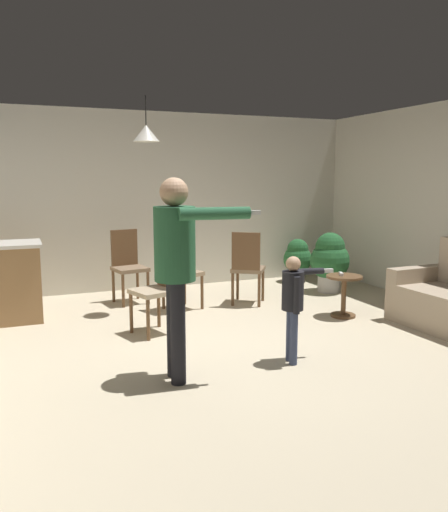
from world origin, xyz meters
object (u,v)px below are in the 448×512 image
(person_child, at_px, (294,297))
(dining_chair_by_counter, at_px, (159,284))
(dining_chair_near_wall, at_px, (247,265))
(potted_plant_by_wall, at_px, (330,259))
(side_table_by_couch, at_px, (344,291))
(person_adult, at_px, (177,257))
(dining_chair_centre_back, at_px, (178,269))
(potted_plant_corner, at_px, (298,258))
(spare_remote_on_table, at_px, (341,274))
(dining_chair_spare, at_px, (128,263))

(person_child, relative_size, dining_chair_by_counter, 1.01)
(dining_chair_near_wall, distance_m, potted_plant_by_wall, 1.50)
(side_table_by_couch, bearing_deg, dining_chair_near_wall, 130.31)
(person_adult, distance_m, dining_chair_near_wall, 2.76)
(side_table_by_couch, relative_size, dining_chair_centre_back, 0.52)
(potted_plant_corner, height_order, spare_remote_on_table, potted_plant_corner)
(side_table_by_couch, height_order, dining_chair_spare, dining_chair_spare)
(side_table_by_couch, relative_size, person_child, 0.52)
(dining_chair_near_wall, relative_size, potted_plant_corner, 1.40)
(dining_chair_by_counter, distance_m, potted_plant_by_wall, 3.09)
(potted_plant_by_wall, distance_m, spare_remote_on_table, 1.40)
(dining_chair_centre_back, bearing_deg, dining_chair_near_wall, 63.65)
(person_child, distance_m, potted_plant_corner, 3.81)
(side_table_by_couch, bearing_deg, dining_chair_by_counter, 174.31)
(dining_chair_near_wall, distance_m, spare_remote_on_table, 1.28)
(person_adult, relative_size, person_child, 1.71)
(person_adult, relative_size, spare_remote_on_table, 13.23)
(person_adult, xyz_separation_m, spare_remote_on_table, (2.46, 1.18, -0.53))
(spare_remote_on_table, bearing_deg, dining_chair_near_wall, 130.03)
(person_adult, height_order, dining_chair_near_wall, person_adult)
(dining_chair_by_counter, bearing_deg, dining_chair_centre_back, -46.81)
(dining_chair_by_counter, height_order, potted_plant_by_wall, dining_chair_by_counter)
(potted_plant_by_wall, bearing_deg, dining_chair_spare, 170.24)
(side_table_by_couch, height_order, spare_remote_on_table, spare_remote_on_table)
(person_adult, relative_size, dining_chair_near_wall, 1.72)
(person_adult, distance_m, dining_chair_centre_back, 2.40)
(dining_chair_centre_back, bearing_deg, side_table_by_couch, 37.25)
(dining_chair_spare, xyz_separation_m, spare_remote_on_table, (2.29, -1.74, -0.01))
(person_child, xyz_separation_m, dining_chair_centre_back, (-0.43, 2.25, -0.08))
(dining_chair_spare, bearing_deg, dining_chair_near_wall, 142.00)
(person_child, height_order, dining_chair_near_wall, person_child)
(dining_chair_near_wall, height_order, dining_chair_spare, same)
(person_adult, distance_m, potted_plant_corner, 4.52)
(dining_chair_centre_back, distance_m, spare_remote_on_table, 2.07)
(dining_chair_by_counter, xyz_separation_m, potted_plant_corner, (2.85, 1.88, -0.15))
(potted_plant_corner, relative_size, spare_remote_on_table, 5.49)
(person_adult, distance_m, dining_chair_by_counter, 1.49)
(dining_chair_near_wall, relative_size, dining_chair_centre_back, 1.00)
(potted_plant_corner, bearing_deg, person_adult, -133.09)
(person_child, distance_m, dining_chair_spare, 3.08)
(dining_chair_centre_back, height_order, dining_chair_spare, same)
(person_adult, xyz_separation_m, dining_chair_near_wall, (1.64, 2.16, -0.52))
(side_table_by_couch, relative_size, dining_chair_by_counter, 0.52)
(spare_remote_on_table, bearing_deg, person_child, -138.54)
(person_adult, bearing_deg, spare_remote_on_table, 121.42)
(spare_remote_on_table, bearing_deg, dining_chair_spare, 142.76)
(person_child, bearing_deg, spare_remote_on_table, 142.52)
(side_table_by_couch, distance_m, dining_chair_centre_back, 2.12)
(side_table_by_couch, xyz_separation_m, person_adult, (-2.49, -1.16, 0.74))
(dining_chair_near_wall, xyz_separation_m, dining_chair_spare, (-1.46, 0.76, 0.00))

